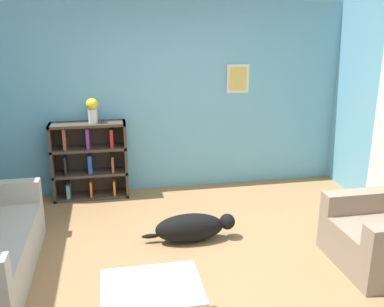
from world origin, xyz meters
TOP-DOWN VIEW (x-y plane):
  - ground_plane at (0.00, 0.00)m, footprint 14.00×14.00m
  - wall_back at (0.00, 2.25)m, footprint 5.60×0.13m
  - bookshelf at (-1.09, 2.05)m, footprint 0.99×0.31m
  - dog at (0.03, 0.54)m, footprint 1.04×0.29m
  - vase at (-1.01, 2.02)m, footprint 0.16×0.16m

SIDE VIEW (x-z plane):
  - ground_plane at x=0.00m, z-range 0.00..0.00m
  - dog at x=0.03m, z-range 0.00..0.32m
  - bookshelf at x=-1.09m, z-range 0.00..1.04m
  - vase at x=-1.01m, z-range 1.06..1.39m
  - wall_back at x=0.00m, z-range 0.00..2.60m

